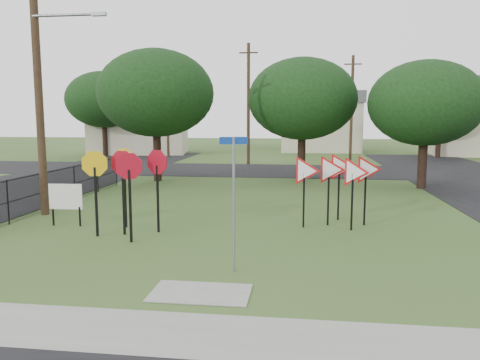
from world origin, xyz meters
name	(u,v)px	position (x,y,z in m)	size (l,w,h in m)	color
ground	(221,258)	(0.00, 0.00, 0.00)	(140.00, 140.00, 0.00)	#2E4C1C
sidewalk	(177,333)	(0.00, -4.20, 0.01)	(30.00, 1.60, 0.02)	gray
street_left	(16,189)	(-12.00, 10.00, 0.01)	(8.00, 50.00, 0.02)	black
street_far	(271,170)	(0.00, 20.00, 0.01)	(60.00, 8.00, 0.02)	black
curb_pad	(200,293)	(0.00, -2.40, 0.01)	(2.00, 1.20, 0.02)	gray
street_name_sign	(234,196)	(0.47, -0.94, 1.77)	(0.62, 0.19, 3.10)	gray
stop_sign_cluster	(126,172)	(-3.22, 2.07, 1.90)	(2.42, 1.99, 2.57)	black
yield_sign_cluster	(338,173)	(3.18, 4.09, 1.74)	(3.01, 1.82, 2.36)	black
info_board	(66,198)	(-5.62, 2.88, 0.93)	(1.11, 0.09, 1.39)	black
utility_pole_main	(39,69)	(-7.24, 4.50, 5.21)	(3.55, 0.33, 10.00)	#3F2C1D
far_pole_a	(248,103)	(-2.00, 24.00, 4.60)	(1.40, 0.24, 9.00)	#3F2C1D
far_pole_b	(352,108)	(6.00, 28.00, 4.35)	(1.40, 0.24, 8.50)	#3F2C1D
far_pole_c	(167,106)	(-10.00, 30.00, 4.60)	(1.40, 0.24, 9.00)	#3F2C1D
fence_run	(61,186)	(-7.60, 6.25, 0.78)	(0.05, 11.55, 1.50)	black
house_left	(140,117)	(-14.00, 34.00, 3.65)	(10.58, 8.88, 7.20)	beige
house_mid	(320,121)	(4.00, 40.00, 3.15)	(8.40, 8.40, 6.20)	beige
house_right	(471,116)	(18.00, 36.00, 3.65)	(8.30, 8.30, 7.20)	beige
tree_near_left	(156,93)	(-6.00, 14.00, 4.86)	(6.40, 6.40, 7.27)	black
tree_near_mid	(302,99)	(2.00, 15.00, 4.54)	(6.00, 6.00, 6.80)	black
tree_near_right	(425,103)	(8.00, 13.00, 4.22)	(5.60, 5.60, 6.33)	black
tree_far_left	(103,100)	(-16.00, 30.00, 5.17)	(6.80, 6.80, 7.73)	black
tree_far_right	(440,106)	(14.00, 32.00, 4.54)	(6.00, 6.00, 6.80)	black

